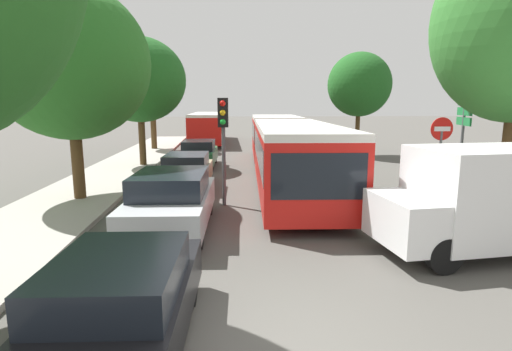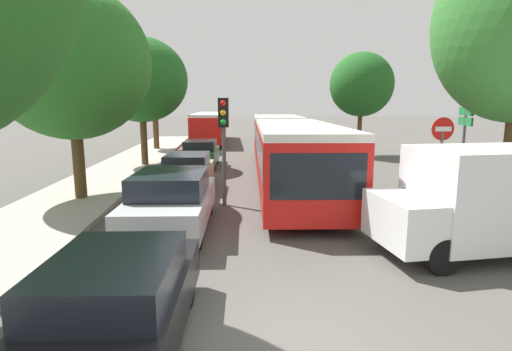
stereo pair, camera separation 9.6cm
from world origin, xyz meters
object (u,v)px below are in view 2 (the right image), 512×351
(queued_car_black, at_px, (117,304))
(tree_right_mid, at_px, (363,86))
(queued_car_green, at_px, (201,153))
(articulated_bus, at_px, (286,144))
(no_entry_sign, at_px, (441,148))
(city_bus_rear, at_px, (210,126))
(queued_car_tan, at_px, (188,171))
(tree_left_distant, at_px, (155,83))
(queued_car_silver, at_px, (172,201))
(tree_left_mid, at_px, (71,67))
(white_van, at_px, (500,197))
(tree_left_far, at_px, (140,82))
(direction_sign_post, at_px, (465,123))
(traffic_light, at_px, (224,127))

(queued_car_black, bearing_deg, tree_right_mid, -23.94)
(queued_car_black, distance_m, queued_car_green, 15.82)
(queued_car_green, relative_size, tree_right_mid, 0.64)
(articulated_bus, bearing_deg, no_entry_sign, 37.67)
(city_bus_rear, relative_size, queued_car_tan, 2.86)
(tree_left_distant, relative_size, tree_right_mid, 1.10)
(queued_car_silver, bearing_deg, tree_left_mid, 48.28)
(queued_car_tan, xyz_separation_m, white_van, (7.34, -7.16, 0.55))
(tree_left_distant, bearing_deg, queued_car_tan, -75.71)
(queued_car_silver, bearing_deg, tree_left_far, 17.50)
(white_van, distance_m, tree_left_distant, 23.27)
(direction_sign_post, relative_size, tree_left_far, 0.55)
(queued_car_black, relative_size, queued_car_green, 0.99)
(city_bus_rear, bearing_deg, tree_left_mid, 170.55)
(direction_sign_post, bearing_deg, white_van, 80.43)
(no_entry_sign, height_order, tree_left_distant, tree_left_distant)
(tree_right_mid, bearing_deg, tree_left_distant, 163.05)
(white_van, distance_m, tree_right_mid, 16.83)
(queued_car_black, xyz_separation_m, tree_left_far, (-2.84, 15.92, 3.60))
(tree_right_mid, bearing_deg, traffic_light, -125.52)
(city_bus_rear, height_order, no_entry_sign, no_entry_sign)
(queued_car_tan, height_order, traffic_light, traffic_light)
(direction_sign_post, distance_m, tree_left_distant, 20.02)
(articulated_bus, relative_size, no_entry_sign, 6.09)
(city_bus_rear, distance_m, traffic_light, 21.38)
(traffic_light, bearing_deg, tree_left_far, -149.02)
(queued_car_black, bearing_deg, direction_sign_post, -46.07)
(queued_car_green, height_order, tree_left_distant, tree_left_distant)
(articulated_bus, height_order, traffic_light, traffic_light)
(direction_sign_post, bearing_deg, no_entry_sign, 58.66)
(queued_car_tan, bearing_deg, tree_left_mid, 118.25)
(city_bus_rear, bearing_deg, no_entry_sign, -159.97)
(city_bus_rear, distance_m, tree_left_far, 13.69)
(tree_right_mid, bearing_deg, tree_left_mid, -140.66)
(articulated_bus, relative_size, tree_left_mid, 2.48)
(traffic_light, bearing_deg, direction_sign_post, 99.64)
(direction_sign_post, bearing_deg, queued_car_black, 55.71)
(queued_car_black, height_order, traffic_light, traffic_light)
(traffic_light, height_order, direction_sign_post, direction_sign_post)
(queued_car_silver, relative_size, direction_sign_post, 1.25)
(queued_car_green, relative_size, white_van, 0.78)
(city_bus_rear, xyz_separation_m, queued_car_black, (-0.05, -28.99, -0.73))
(white_van, bearing_deg, no_entry_sign, -106.36)
(direction_sign_post, bearing_deg, tree_left_mid, 13.86)
(white_van, bearing_deg, queued_car_silver, -22.02)
(tree_left_distant, bearing_deg, tree_left_mid, -90.23)
(traffic_light, distance_m, tree_left_distant, 16.65)
(city_bus_rear, distance_m, queued_car_tan, 18.75)
(tree_left_far, bearing_deg, traffic_light, -63.14)
(traffic_light, xyz_separation_m, tree_left_mid, (-4.83, 0.94, 1.88))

